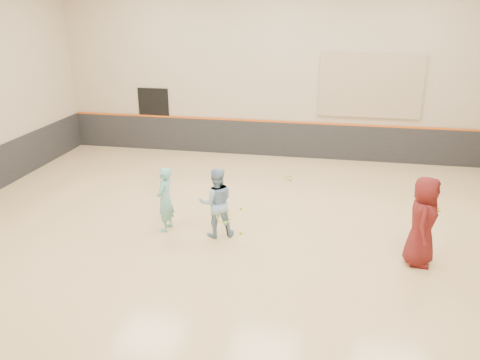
% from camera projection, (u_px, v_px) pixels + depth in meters
% --- Properties ---
extents(room, '(15.04, 12.04, 6.22)m').
position_uv_depth(room, '(252.00, 201.00, 10.37)').
color(room, tan).
rests_on(room, ground).
extents(wainscot_back, '(14.90, 0.04, 1.20)m').
position_uv_depth(wainscot_back, '(281.00, 139.00, 15.93)').
color(wainscot_back, '#232326').
rests_on(wainscot_back, floor).
extents(accent_stripe, '(14.90, 0.03, 0.06)m').
position_uv_depth(accent_stripe, '(281.00, 122.00, 15.70)').
color(accent_stripe, '#D85914').
rests_on(accent_stripe, wall_back).
extents(acoustic_panel, '(3.20, 0.08, 2.00)m').
position_uv_depth(acoustic_panel, '(371.00, 86.00, 14.75)').
color(acoustic_panel, tan).
rests_on(acoustic_panel, wall_back).
extents(doorway, '(1.10, 0.05, 2.20)m').
position_uv_depth(doorway, '(154.00, 119.00, 16.56)').
color(doorway, black).
rests_on(doorway, floor).
extents(girl, '(0.40, 0.58, 1.51)m').
position_uv_depth(girl, '(165.00, 199.00, 10.63)').
color(girl, '#6CBBB9').
rests_on(girl, floor).
extents(instructor, '(0.94, 0.84, 1.61)m').
position_uv_depth(instructor, '(216.00, 202.00, 10.34)').
color(instructor, '#82A9C9').
rests_on(instructor, floor).
extents(young_man, '(0.76, 1.00, 1.85)m').
position_uv_depth(young_man, '(423.00, 221.00, 9.16)').
color(young_man, '#5E1616').
rests_on(young_man, floor).
extents(held_racket, '(0.47, 0.47, 0.63)m').
position_uv_depth(held_racket, '(224.00, 216.00, 10.23)').
color(held_racket, '#BAE432').
rests_on(held_racket, instructor).
extents(spare_racket, '(0.59, 0.59, 0.08)m').
position_uv_depth(spare_racket, '(288.00, 177.00, 14.07)').
color(spare_racket, '#98BA28').
rests_on(spare_racket, floor).
extents(ball_under_racket, '(0.07, 0.07, 0.07)m').
position_uv_depth(ball_under_racket, '(241.00, 233.00, 10.66)').
color(ball_under_racket, '#D3F138').
rests_on(ball_under_racket, floor).
extents(ball_in_hand, '(0.07, 0.07, 0.07)m').
position_uv_depth(ball_in_hand, '(439.00, 210.00, 8.89)').
color(ball_in_hand, yellow).
rests_on(ball_in_hand, young_man).
extents(ball_beside_spare, '(0.07, 0.07, 0.07)m').
position_uv_depth(ball_beside_spare, '(241.00, 208.00, 11.92)').
color(ball_beside_spare, '#B2CF30').
rests_on(ball_beside_spare, floor).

